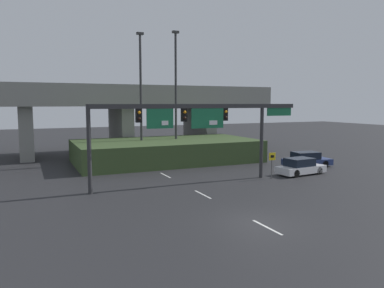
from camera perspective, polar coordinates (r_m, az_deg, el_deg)
name	(u,v)px	position (r m, az deg, el deg)	size (l,w,h in m)	color
ground_plane	(257,222)	(19.64, 9.93, -11.68)	(160.00, 160.00, 0.00)	#262628
lane_markings	(165,175)	(31.46, -4.08, -4.78)	(0.14, 31.23, 0.01)	silver
signal_gantry	(196,119)	(27.52, 0.64, 3.85)	(16.61, 0.44, 5.95)	#2D2D30
speed_limit_sign	(272,161)	(30.41, 12.09, -2.60)	(0.60, 0.11, 2.15)	#4C4C4C
highway_light_pole_near	(176,93)	(39.78, -2.48, 7.82)	(0.70, 0.36, 13.46)	#2D2D30
highway_light_pole_far	(141,94)	(38.50, -7.80, 7.49)	(0.70, 0.36, 13.02)	#2D2D30
overpass_bridge	(120,107)	(45.85, -10.85, 5.52)	(36.98, 9.24, 8.04)	gray
grass_embankment	(166,151)	(38.70, -3.91, -1.04)	(18.27, 9.61, 2.22)	#384C28
parked_sedan_near_right	(300,167)	(32.97, 16.18, -3.36)	(4.49, 2.23, 1.41)	silver
parked_sedan_mid_right	(307,160)	(37.19, 17.06, -2.31)	(4.73, 2.40, 1.42)	navy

